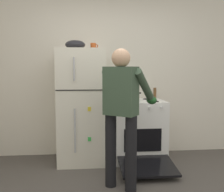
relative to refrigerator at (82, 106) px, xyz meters
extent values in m
cube|color=silver|center=(0.44, 0.38, 0.52)|extent=(6.00, 0.10, 2.70)
cube|color=silver|center=(0.00, 0.00, 0.00)|extent=(0.68, 0.68, 1.66)
cube|color=black|center=(0.00, -0.34, 0.26)|extent=(0.67, 0.01, 0.01)
cylinder|color=#B7B7BC|center=(-0.08, -0.36, -0.28)|extent=(0.02, 0.02, 0.60)
cylinder|color=#B7B7BC|center=(-0.08, -0.36, 0.55)|extent=(0.02, 0.02, 0.31)
cube|color=green|center=(0.11, -0.35, -0.41)|extent=(0.04, 0.01, 0.06)
cube|color=yellow|center=(0.11, -0.35, 0.01)|extent=(0.04, 0.01, 0.06)
cube|color=white|center=(0.85, 0.00, -0.38)|extent=(0.76, 0.64, 0.90)
cube|color=black|center=(0.85, -0.32, -0.45)|extent=(0.53, 0.01, 0.32)
cylinder|color=black|center=(0.67, -0.14, 0.08)|extent=(0.17, 0.17, 0.01)
cylinder|color=black|center=(1.04, -0.14, 0.08)|extent=(0.17, 0.17, 0.01)
cylinder|color=black|center=(0.67, 0.14, 0.08)|extent=(0.17, 0.17, 0.01)
cylinder|color=black|center=(1.04, 0.14, 0.08)|extent=(0.17, 0.17, 0.01)
cylinder|color=silver|center=(0.59, -0.33, 0.01)|extent=(0.04, 0.03, 0.04)
cylinder|color=silver|center=(0.76, -0.33, 0.01)|extent=(0.04, 0.03, 0.04)
cylinder|color=silver|center=(0.94, -0.33, 0.01)|extent=(0.04, 0.03, 0.04)
cylinder|color=silver|center=(1.11, -0.33, 0.01)|extent=(0.04, 0.03, 0.04)
cube|color=black|center=(0.85, -0.61, -0.71)|extent=(0.72, 0.58, 0.10)
cylinder|color=black|center=(0.35, -0.89, -0.40)|extent=(0.13, 0.13, 0.86)
cylinder|color=black|center=(0.56, -1.04, -0.40)|extent=(0.13, 0.13, 0.86)
cube|color=#384C38|center=(0.46, -0.97, 0.30)|extent=(0.41, 0.37, 0.54)
sphere|color=tan|center=(0.46, -0.97, 0.67)|extent=(0.21, 0.21, 0.21)
sphere|color=#2B2B2B|center=(0.46, -0.97, 0.63)|extent=(0.15, 0.15, 0.15)
cylinder|color=#384C38|center=(0.42, -0.67, 0.34)|extent=(0.36, 0.45, 0.43)
cylinder|color=#384C38|center=(0.74, -0.90, 0.34)|extent=(0.36, 0.45, 0.43)
ellipsoid|color=#1E5123|center=(0.54, -0.50, 0.17)|extent=(0.12, 0.18, 0.10)
ellipsoid|color=#1E5123|center=(0.87, -0.73, 0.17)|extent=(0.12, 0.18, 0.10)
cylinder|color=#236638|center=(0.69, -0.05, 0.15)|extent=(0.26, 0.26, 0.13)
cube|color=black|center=(0.54, -0.05, 0.19)|extent=(0.05, 0.03, 0.02)
cube|color=black|center=(0.85, -0.05, 0.19)|extent=(0.05, 0.03, 0.02)
cylinder|color=#B24C1E|center=(0.18, 0.05, 0.88)|extent=(0.08, 0.08, 0.10)
torus|color=#B24C1E|center=(0.22, 0.05, 0.88)|extent=(0.06, 0.01, 0.06)
cylinder|color=brown|center=(1.15, 0.20, 0.16)|extent=(0.05, 0.05, 0.17)
ellipsoid|color=black|center=(-0.08, 0.00, 0.89)|extent=(0.29, 0.29, 0.13)
camera|label=1|loc=(0.08, -3.84, 0.55)|focal=41.86mm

